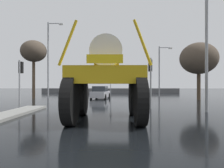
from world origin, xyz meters
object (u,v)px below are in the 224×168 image
object	(u,v)px
traffic_signal_near_left	(21,73)
bare_tree_right	(199,59)
traffic_signal_far_left	(143,80)
streetlight_far_left	(49,57)
oversize_sprayer	(107,80)
bare_tree_left	(34,52)
streetlight_far_right	(160,68)
sedan_ahead	(100,93)
streetlight_near_right	(209,44)
traffic_signal_near_right	(150,72)
traffic_signal_far_right	(111,77)

from	to	relation	value
traffic_signal_near_left	bare_tree_right	size ratio (longest dim) A/B	0.54
traffic_signal_far_left	streetlight_far_left	distance (m)	14.34
oversize_sprayer	bare_tree_left	xyz separation A→B (m)	(-9.75, 14.41, 3.80)
traffic_signal_near_left	streetlight_far_right	size ratio (longest dim) A/B	0.49
traffic_signal_near_left	sedan_ahead	bearing A→B (deg)	63.55
sedan_ahead	bare_tree_right	xyz separation A→B (m)	(11.27, -1.66, 3.94)
bare_tree_right	sedan_ahead	bearing A→B (deg)	171.60
streetlight_near_right	oversize_sprayer	bearing A→B (deg)	-156.56
bare_tree_right	oversize_sprayer	bearing A→B (deg)	-127.31
sedan_ahead	streetlight_far_right	distance (m)	9.78
traffic_signal_near_right	bare_tree_right	bearing A→B (deg)	50.77
bare_tree_left	bare_tree_right	bearing A→B (deg)	-4.61
traffic_signal_far_right	streetlight_near_right	xyz separation A→B (m)	(6.70, -18.29, 1.41)
traffic_signal_near_left	bare_tree_right	bearing A→B (deg)	27.31
streetlight_near_right	traffic_signal_far_right	bearing A→B (deg)	110.12
oversize_sprayer	traffic_signal_far_right	distance (m)	21.03
traffic_signal_far_left	traffic_signal_far_right	bearing A→B (deg)	-179.89
sedan_ahead	traffic_signal_far_right	distance (m)	6.94
sedan_ahead	bare_tree_left	bearing A→B (deg)	98.16
streetlight_far_left	streetlight_far_right	size ratio (longest dim) A/B	1.32
traffic_signal_near_right	streetlight_far_right	bearing A→B (deg)	74.98
oversize_sprayer	streetlight_far_right	world-z (taller)	streetlight_far_right
traffic_signal_near_left	oversize_sprayer	bearing A→B (deg)	-34.22
traffic_signal_near_right	streetlight_near_right	bearing A→B (deg)	-27.00
sedan_ahead	bare_tree_right	distance (m)	12.06
traffic_signal_far_right	bare_tree_right	xyz separation A→B (m)	(10.22, -8.17, 1.79)
traffic_signal_far_left	streetlight_near_right	bearing A→B (deg)	-84.88
traffic_signal_near_left	traffic_signal_far_right	bearing A→B (deg)	69.90
traffic_signal_far_left	traffic_signal_far_right	distance (m)	5.08
traffic_signal_near_left	traffic_signal_far_right	distance (m)	17.66
streetlight_far_left	streetlight_far_right	distance (m)	15.21
traffic_signal_near_left	streetlight_far_left	bearing A→B (deg)	97.64
traffic_signal_near_right	bare_tree_right	world-z (taller)	bare_tree_right
bare_tree_left	streetlight_far_left	bearing A→B (deg)	3.62
traffic_signal_far_left	bare_tree_right	xyz separation A→B (m)	(5.16, -8.18, 2.26)
traffic_signal_far_right	streetlight_near_right	bearing A→B (deg)	-69.88
streetlight_near_right	bare_tree_right	world-z (taller)	streetlight_near_right
oversize_sprayer	bare_tree_right	world-z (taller)	bare_tree_right
bare_tree_left	streetlight_near_right	bearing A→B (deg)	-36.14
traffic_signal_near_right	traffic_signal_near_left	bearing A→B (deg)	179.99
traffic_signal_far_right	traffic_signal_far_left	bearing A→B (deg)	0.11
traffic_signal_near_right	traffic_signal_far_left	distance (m)	16.68
oversize_sprayer	traffic_signal_far_right	bearing A→B (deg)	0.70
traffic_signal_near_left	traffic_signal_far_right	xyz separation A→B (m)	(6.07, 16.58, 0.31)
traffic_signal_far_right	streetlight_far_right	bearing A→B (deg)	-18.22
streetlight_far_left	streetlight_near_right	bearing A→B (deg)	-39.91
traffic_signal_far_right	bare_tree_left	size ratio (longest dim) A/B	0.55
oversize_sprayer	traffic_signal_near_left	xyz separation A→B (m)	(-6.50, 4.42, 0.59)
bare_tree_right	streetlight_near_right	bearing A→B (deg)	-109.17
sedan_ahead	traffic_signal_far_right	world-z (taller)	traffic_signal_far_right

